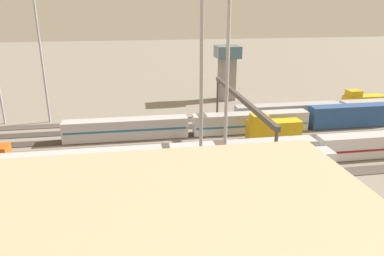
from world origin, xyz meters
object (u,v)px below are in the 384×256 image
(train_on_track_6, at_px, (172,173))
(light_mast_2, at_px, (39,35))
(train_on_track_1, at_px, (340,110))
(train_on_track_3, at_px, (272,129))
(train_on_track_5, at_px, (316,149))
(control_tower, at_px, (227,69))
(light_mast_3, at_px, (228,57))
(light_mast_1, at_px, (202,55))
(train_on_track_2, at_px, (240,122))
(train_on_track_0, at_px, (363,102))
(signal_gantry, at_px, (240,102))

(train_on_track_6, xyz_separation_m, light_mast_2, (22.77, -33.19, 16.15))
(train_on_track_1, relative_size, train_on_track_3, 4.72)
(train_on_track_5, bearing_deg, control_tower, -84.11)
(train_on_track_6, distance_m, light_mast_3, 17.70)
(train_on_track_5, bearing_deg, light_mast_2, -31.16)
(light_mast_1, bearing_deg, train_on_track_3, -133.10)
(light_mast_2, bearing_deg, train_on_track_3, 157.16)
(train_on_track_1, height_order, train_on_track_2, train_on_track_2)
(train_on_track_6, relative_size, train_on_track_0, 4.72)
(train_on_track_0, relative_size, train_on_track_1, 0.21)
(train_on_track_3, bearing_deg, control_tower, -88.55)
(train_on_track_2, bearing_deg, control_tower, -98.75)
(light_mast_3, relative_size, control_tower, 2.05)
(light_mast_3, xyz_separation_m, control_tower, (-13.04, -49.05, -9.98))
(train_on_track_5, bearing_deg, train_on_track_2, -61.25)
(train_on_track_6, bearing_deg, signal_gantry, -132.88)
(train_on_track_5, relative_size, light_mast_2, 3.33)
(train_on_track_0, height_order, signal_gantry, signal_gantry)
(train_on_track_3, relative_size, control_tower, 0.71)
(train_on_track_6, relative_size, light_mast_3, 1.64)
(train_on_track_6, xyz_separation_m, light_mast_1, (-3.39, 3.19, 16.49))
(train_on_track_6, distance_m, train_on_track_0, 57.21)
(light_mast_2, height_order, signal_gantry, light_mast_2)
(train_on_track_0, distance_m, light_mast_3, 55.89)
(train_on_track_0, bearing_deg, light_mast_3, 38.11)
(train_on_track_6, height_order, signal_gantry, signal_gantry)
(train_on_track_2, xyz_separation_m, light_mast_3, (9.04, 23.05, 16.05))
(train_on_track_0, xyz_separation_m, light_mast_2, (71.49, -3.19, 16.00))
(train_on_track_3, xyz_separation_m, light_mast_3, (13.82, 18.05, 15.99))
(train_on_track_1, bearing_deg, train_on_track_3, 27.25)
(train_on_track_6, relative_size, train_on_track_2, 0.71)
(train_on_track_6, bearing_deg, light_mast_3, 155.12)
(train_on_track_6, xyz_separation_m, control_tower, (-19.62, -45.99, 6.17))
(train_on_track_0, distance_m, signal_gantry, 38.28)
(train_on_track_5, xyz_separation_m, train_on_track_1, (-15.97, -20.00, -0.02))
(control_tower, bearing_deg, train_on_track_0, 151.20)
(train_on_track_1, height_order, control_tower, control_tower)
(train_on_track_1, xyz_separation_m, light_mast_2, (62.59, -8.19, 16.17))
(train_on_track_6, height_order, light_mast_2, light_mast_2)
(train_on_track_1, height_order, signal_gantry, signal_gantry)
(train_on_track_3, distance_m, control_tower, 31.58)
(train_on_track_1, relative_size, light_mast_2, 1.64)
(train_on_track_0, bearing_deg, train_on_track_5, 45.15)
(light_mast_1, relative_size, control_tower, 2.09)
(train_on_track_6, relative_size, signal_gantry, 1.35)
(train_on_track_5, height_order, train_on_track_0, train_on_track_0)
(train_on_track_3, bearing_deg, signal_gantry, 0.00)
(train_on_track_2, height_order, light_mast_2, light_mast_2)
(train_on_track_3, bearing_deg, train_on_track_5, 109.01)
(train_on_track_2, distance_m, signal_gantry, 7.66)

